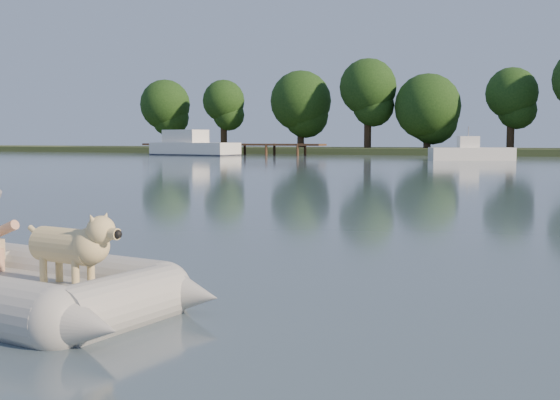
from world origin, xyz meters
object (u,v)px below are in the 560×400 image
at_px(dock, 231,149).
at_px(motorboat, 471,144).
at_px(dinghy, 9,238).
at_px(cabin_cruiser, 194,143).
at_px(dog, 67,252).

distance_m(dock, motorboat, 24.19).
height_order(dinghy, cabin_cruiser, cabin_cruiser).
bearing_deg(dog, cabin_cruiser, 126.85).
bearing_deg(dock, motorboat, -19.76).
bearing_deg(dinghy, motorboat, 100.70).
xyz_separation_m(dock, motorboat, (22.76, -8.17, 0.58)).
height_order(dinghy, dog, dinghy).
relative_size(dinghy, dog, 4.94).
bearing_deg(motorboat, dinghy, -108.43).
height_order(dock, cabin_cruiser, cabin_cruiser).
bearing_deg(dog, dock, 123.65).
xyz_separation_m(dinghy, motorboat, (-2.52, 44.53, 0.49)).
bearing_deg(cabin_cruiser, motorboat, -0.36).
xyz_separation_m(dock, dog, (25.94, -52.73, 0.01)).
height_order(cabin_cruiser, motorboat, cabin_cruiser).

